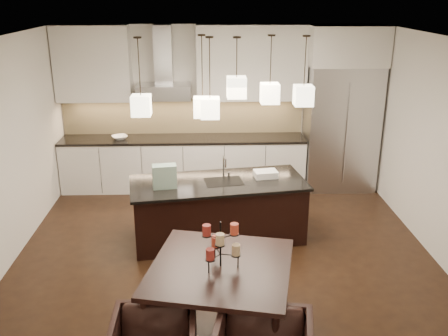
{
  "coord_description": "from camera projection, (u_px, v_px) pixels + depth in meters",
  "views": [
    {
      "loc": [
        -0.23,
        -5.89,
        3.33
      ],
      "look_at": [
        0.0,
        0.2,
        1.15
      ],
      "focal_mm": 40.0,
      "sensor_mm": 36.0,
      "label": 1
    }
  ],
  "objects": [
    {
      "name": "floor",
      "position": [
        225.0,
        254.0,
        6.68
      ],
      "size": [
        5.5,
        5.5,
        0.02
      ],
      "primitive_type": "cube",
      "color": "black",
      "rests_on": "ground"
    },
    {
      "name": "ceiling",
      "position": [
        225.0,
        38.0,
        5.73
      ],
      "size": [
        5.5,
        5.5,
        0.02
      ],
      "primitive_type": "cube",
      "color": "white",
      "rests_on": "wall_back"
    },
    {
      "name": "wall_back",
      "position": [
        219.0,
        106.0,
        8.8
      ],
      "size": [
        5.5,
        0.02,
        2.8
      ],
      "primitive_type": "cube",
      "color": "silver",
      "rests_on": "ground"
    },
    {
      "name": "wall_front",
      "position": [
        239.0,
        273.0,
        3.6
      ],
      "size": [
        5.5,
        0.02,
        2.8
      ],
      "primitive_type": "cube",
      "color": "silver",
      "rests_on": "ground"
    },
    {
      "name": "wall_left",
      "position": [
        0.0,
        157.0,
        6.11
      ],
      "size": [
        0.02,
        5.5,
        2.8
      ],
      "primitive_type": "cube",
      "color": "silver",
      "rests_on": "ground"
    },
    {
      "name": "wall_right",
      "position": [
        443.0,
        152.0,
        6.3
      ],
      "size": [
        0.02,
        5.5,
        2.8
      ],
      "primitive_type": "cube",
      "color": "silver",
      "rests_on": "ground"
    },
    {
      "name": "refrigerator",
      "position": [
        340.0,
        128.0,
        8.62
      ],
      "size": [
        1.2,
        0.72,
        2.15
      ],
      "primitive_type": "cube",
      "color": "#B7B7BA",
      "rests_on": "floor"
    },
    {
      "name": "fridge_panel",
      "position": [
        347.0,
        46.0,
        8.15
      ],
      "size": [
        1.26,
        0.72,
        0.65
      ],
      "primitive_type": "cube",
      "color": "silver",
      "rests_on": "refrigerator"
    },
    {
      "name": "lower_cabinets",
      "position": [
        184.0,
        164.0,
        8.79
      ],
      "size": [
        4.21,
        0.62,
        0.88
      ],
      "primitive_type": "cube",
      "color": "silver",
      "rests_on": "floor"
    },
    {
      "name": "countertop",
      "position": [
        183.0,
        139.0,
        8.64
      ],
      "size": [
        4.21,
        0.66,
        0.04
      ],
      "primitive_type": "cube",
      "color": "black",
      "rests_on": "lower_cabinets"
    },
    {
      "name": "backsplash",
      "position": [
        183.0,
        116.0,
        8.81
      ],
      "size": [
        4.21,
        0.02,
        0.63
      ],
      "primitive_type": "cube",
      "color": "tan",
      "rests_on": "countertop"
    },
    {
      "name": "upper_cab_left",
      "position": [
        93.0,
        64.0,
        8.29
      ],
      "size": [
        1.25,
        0.35,
        1.25
      ],
      "primitive_type": "cube",
      "color": "silver",
      "rests_on": "wall_back"
    },
    {
      "name": "upper_cab_right",
      "position": [
        252.0,
        63.0,
        8.38
      ],
      "size": [
        1.85,
        0.35,
        1.25
      ],
      "primitive_type": "cube",
      "color": "silver",
      "rests_on": "wall_back"
    },
    {
      "name": "hood_canopy",
      "position": [
        164.0,
        91.0,
        8.4
      ],
      "size": [
        0.9,
        0.52,
        0.24
      ],
      "primitive_type": "cube",
      "color": "#B7B7BA",
      "rests_on": "wall_back"
    },
    {
      "name": "hood_chimney",
      "position": [
        163.0,
        54.0,
        8.3
      ],
      "size": [
        0.3,
        0.28,
        0.96
      ],
      "primitive_type": "cube",
      "color": "#B7B7BA",
      "rests_on": "hood_canopy"
    },
    {
      "name": "fruit_bowl",
      "position": [
        120.0,
        137.0,
        8.53
      ],
      "size": [
        0.34,
        0.34,
        0.06
      ],
      "primitive_type": "imported",
      "rotation": [
        0.0,
        0.0,
        0.42
      ],
      "color": "silver",
      "rests_on": "countertop"
    },
    {
      "name": "island_body",
      "position": [
        218.0,
        211.0,
        6.98
      ],
      "size": [
        2.43,
        1.27,
        0.82
      ],
      "primitive_type": "cube",
      "rotation": [
        0.0,
        0.0,
        0.15
      ],
      "color": "black",
      "rests_on": "floor"
    },
    {
      "name": "island_top",
      "position": [
        218.0,
        183.0,
        6.84
      ],
      "size": [
        2.52,
        1.35,
        0.04
      ],
      "primitive_type": "cube",
      "rotation": [
        0.0,
        0.0,
        0.15
      ],
      "color": "black",
      "rests_on": "island_body"
    },
    {
      "name": "faucet",
      "position": [
        224.0,
        167.0,
        6.88
      ],
      "size": [
        0.13,
        0.23,
        0.35
      ],
      "primitive_type": null,
      "rotation": [
        0.0,
        0.0,
        0.15
      ],
      "color": "silver",
      "rests_on": "island_top"
    },
    {
      "name": "tote_bag",
      "position": [
        164.0,
        176.0,
        6.58
      ],
      "size": [
        0.34,
        0.21,
        0.32
      ],
      "primitive_type": "cube",
      "rotation": [
        0.0,
        0.0,
        0.15
      ],
      "color": "#184D39",
      "rests_on": "island_top"
    },
    {
      "name": "food_container",
      "position": [
        266.0,
        174.0,
        6.99
      ],
      "size": [
        0.35,
        0.27,
        0.09
      ],
      "primitive_type": "cube",
      "rotation": [
        0.0,
        0.0,
        0.15
      ],
      "color": "silver",
      "rests_on": "island_top"
    },
    {
      "name": "dining_table",
      "position": [
        221.0,
        301.0,
        4.98
      ],
      "size": [
        1.59,
        1.59,
        0.8
      ],
      "primitive_type": null,
      "rotation": [
        0.0,
        0.0,
        -0.22
      ],
      "color": "black",
      "rests_on": "floor"
    },
    {
      "name": "candelabra",
      "position": [
        221.0,
        244.0,
        4.76
      ],
      "size": [
        0.46,
        0.46,
        0.47
      ],
      "primitive_type": null,
      "rotation": [
        0.0,
        0.0,
        -0.22
      ],
      "color": "black",
      "rests_on": "dining_table"
    },
    {
      "name": "candle_a",
      "position": [
        236.0,
        250.0,
        4.75
      ],
      "size": [
        0.1,
        0.1,
        0.11
      ],
      "primitive_type": "cylinder",
      "rotation": [
        0.0,
        0.0,
        -0.22
      ],
      "color": "#D1B180",
      "rests_on": "candelabra"
    },
    {
      "name": "candle_b",
      "position": [
        215.0,
        241.0,
        4.91
      ],
      "size": [
        0.1,
        0.1,
        0.11
      ],
      "primitive_type": "cylinder",
      "rotation": [
        0.0,
        0.0,
        -0.22
      ],
      "color": "#CE452E",
      "rests_on": "candelabra"
    },
    {
      "name": "candle_c",
      "position": [
        210.0,
        254.0,
        4.67
      ],
      "size": [
        0.1,
        0.1,
        0.11
      ],
      "primitive_type": "cylinder",
      "rotation": [
        0.0,
        0.0,
        -0.22
      ],
      "color": "maroon",
      "rests_on": "candelabra"
    },
    {
      "name": "candle_d",
      "position": [
        234.0,
        229.0,
        4.79
      ],
      "size": [
        0.1,
        0.1,
        0.11
      ],
      "primitive_type": "cylinder",
      "rotation": [
        0.0,
        0.0,
        -0.22
      ],
      "color": "#CE452E",
      "rests_on": "candelabra"
    },
    {
      "name": "candle_e",
      "position": [
        207.0,
        230.0,
        4.76
      ],
      "size": [
        0.1,
        0.1,
        0.11
      ],
      "primitive_type": "cylinder",
      "rotation": [
        0.0,
        0.0,
        -0.22
      ],
      "color": "maroon",
      "rests_on": "candelabra"
    },
    {
      "name": "candle_f",
      "position": [
        220.0,
        239.0,
        4.59
      ],
      "size": [
        0.1,
        0.1,
        0.11
      ],
      "primitive_type": "cylinder",
      "rotation": [
        0.0,
        0.0,
        -0.22
      ],
      "color": "#D1B180",
      "rests_on": "candelabra"
    },
    {
      "name": "pendant_a",
      "position": [
        141.0,
        105.0,
        6.3
      ],
      "size": [
        0.24,
        0.24,
        0.26
      ],
      "primitive_type": "cube",
      "color": "#F7EEC8",
      "rests_on": "ceiling"
    },
    {
      "name": "pendant_b",
      "position": [
        203.0,
        107.0,
        6.65
      ],
      "size": [
        0.24,
        0.24,
        0.26
      ],
      "primitive_type": "cube",
      "color": "#F7EEC8",
      "rests_on": "ceiling"
    },
    {
      "name": "pendant_c",
      "position": [
        237.0,
        87.0,
        6.24
      ],
      "size": [
        0.24,
        0.24,
        0.26
      ],
      "primitive_type": "cube",
      "color": "#F7EEC8",
      "rests_on": "ceiling"
    },
    {
      "name": "pendant_d",
      "position": [
        270.0,
        93.0,
        6.55
      ],
      "size": [
        0.24,
        0.24,
        0.26
      ],
      "primitive_type": "cube",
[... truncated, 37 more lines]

